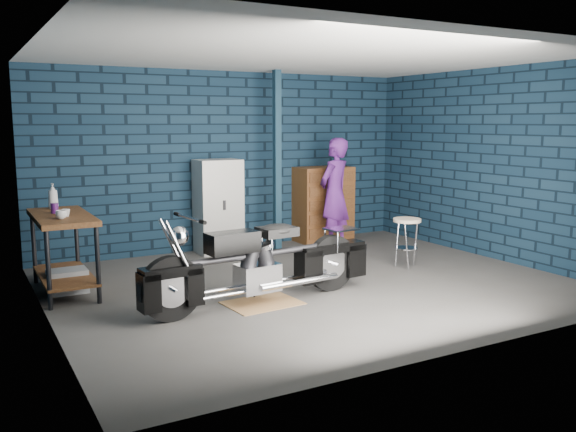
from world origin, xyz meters
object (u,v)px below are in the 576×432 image
person (334,193)px  shop_stool (406,243)px  motorcycle (262,257)px  storage_bin (68,281)px  workbench (64,254)px  locker (218,206)px  tool_chest (324,204)px

person → shop_stool: bearing=69.8°
motorcycle → storage_bin: motorcycle is taller
shop_stool → workbench: bearing=167.2°
motorcycle → storage_bin: (-1.78, 1.46, -0.38)m
storage_bin → locker: (2.37, 1.19, 0.56)m
locker → workbench: bearing=-153.8°
motorcycle → tool_chest: tool_chest is taller
locker → storage_bin: bearing=-153.3°
workbench → tool_chest: (4.24, 1.18, 0.15)m
tool_chest → shop_stool: bearing=-90.8°
locker → shop_stool: (1.83, -2.13, -0.36)m
storage_bin → shop_stool: bearing=-12.6°
workbench → shop_stool: (4.21, -0.95, -0.12)m
workbench → motorcycle: bearing=-39.4°
motorcycle → shop_stool: size_ratio=3.48×
person → tool_chest: bearing=-131.0°
storage_bin → locker: 2.71m
tool_chest → shop_stool: 2.15m
motorcycle → locker: size_ratio=1.68×
tool_chest → locker: bearing=180.0°
storage_bin → motorcycle: bearing=-39.5°
workbench → locker: (2.39, 1.18, 0.24)m
person → shop_stool: size_ratio=2.53×
workbench → storage_bin: (0.02, -0.01, -0.32)m
storage_bin → person: bearing=8.8°
locker → shop_stool: 2.83m
workbench → storage_bin: bearing=-34.7°
tool_chest → person: bearing=-106.1°
storage_bin → shop_stool: size_ratio=0.64×
person → tool_chest: 0.63m
motorcycle → storage_bin: size_ratio=5.41×
person → storage_bin: bearing=-16.1°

